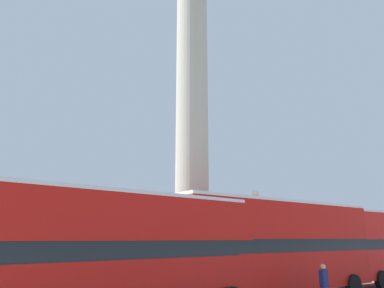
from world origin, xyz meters
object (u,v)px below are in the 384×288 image
bus_c (112,250)px  bus_a (276,244)px  monument_column (192,160)px  pedestrian_near_lamp (324,284)px  street_lamp (257,229)px  equestrian_statue (266,252)px

bus_c → bus_a: bearing=-0.9°
monument_column → bus_c: (-7.91, -6.25, -5.03)m
monument_column → pedestrian_near_lamp: size_ratio=12.75×
street_lamp → equestrian_statue: bearing=39.7°
pedestrian_near_lamp → bus_c: bearing=155.0°
equestrian_statue → monument_column: bearing=-149.0°
monument_column → street_lamp: bearing=-33.7°
bus_a → pedestrian_near_lamp: size_ratio=6.73×
bus_c → street_lamp: 11.86m
monument_column → street_lamp: (3.17, -2.12, -4.12)m
bus_c → street_lamp: size_ratio=2.07×
equestrian_statue → street_lamp: equestrian_statue is taller
monument_column → bus_c: bearing=-141.7°
street_lamp → pedestrian_near_lamp: 7.41m
equestrian_statue → bus_c: bearing=-141.1°
bus_c → pedestrian_near_lamp: (8.05, -2.23, -1.36)m
bus_a → equestrian_statue: 14.53m
equestrian_statue → pedestrian_near_lamp: (-10.68, -12.71, -0.61)m
bus_a → street_lamp: (2.75, 3.76, 0.80)m
monument_column → pedestrian_near_lamp: (0.14, -8.48, -6.39)m
bus_a → street_lamp: size_ratio=2.07×
street_lamp → pedestrian_near_lamp: bearing=-115.5°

